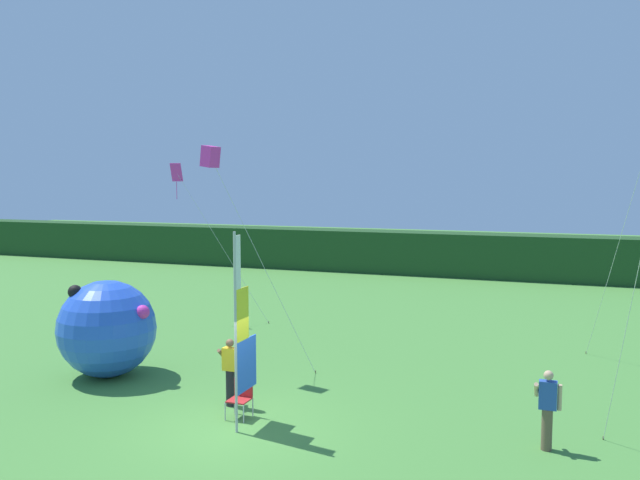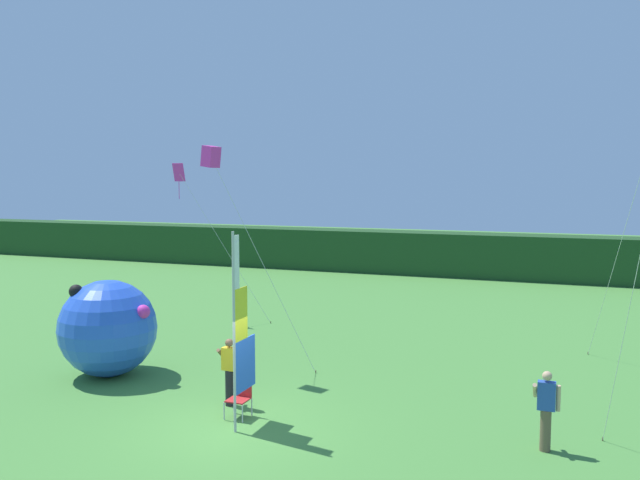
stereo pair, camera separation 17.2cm
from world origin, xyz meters
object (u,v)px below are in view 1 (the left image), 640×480
at_px(folding_chair, 241,396).
at_px(inflatable_balloon, 107,328).
at_px(kite_magenta_box_3, 211,158).
at_px(person_near_banner, 230,370).
at_px(kite_magenta_diamond_0, 182,182).
at_px(banner_flag, 242,334).
at_px(person_mid_field, 547,408).

bearing_deg(folding_chair, inflatable_balloon, 162.76).
height_order(inflatable_balloon, folding_chair, inflatable_balloon).
relative_size(inflatable_balloon, kite_magenta_box_3, 0.43).
height_order(folding_chair, kite_magenta_box_3, kite_magenta_box_3).
height_order(person_near_banner, folding_chair, person_near_banner).
relative_size(person_near_banner, inflatable_balloon, 0.60).
xyz_separation_m(folding_chair, kite_magenta_diamond_0, (-7.19, 9.05, 4.98)).
bearing_deg(person_near_banner, kite_magenta_box_3, 126.71).
height_order(folding_chair, kite_magenta_diamond_0, kite_magenta_diamond_0).
xyz_separation_m(banner_flag, person_near_banner, (-0.94, 1.19, -1.25)).
bearing_deg(person_mid_field, folding_chair, -175.87).
height_order(kite_magenta_diamond_0, kite_magenta_box_3, kite_magenta_box_3).
height_order(person_mid_field, inflatable_balloon, inflatable_balloon).
bearing_deg(inflatable_balloon, person_near_banner, -12.41).
distance_m(person_mid_field, inflatable_balloon, 11.95).
xyz_separation_m(kite_magenta_diamond_0, kite_magenta_box_3, (4.67, -5.88, 0.73)).
xyz_separation_m(person_mid_field, kite_magenta_diamond_0, (-14.03, 8.55, 4.59)).
distance_m(person_near_banner, kite_magenta_diamond_0, 11.67).
relative_size(person_near_banner, kite_magenta_diamond_0, 0.27).
bearing_deg(kite_magenta_box_3, inflatable_balloon, -147.68).
distance_m(person_near_banner, kite_magenta_box_3, 6.22).
relative_size(banner_flag, person_near_banner, 2.65).
height_order(banner_flag, kite_magenta_box_3, kite_magenta_box_3).
xyz_separation_m(person_near_banner, person_mid_field, (7.43, -0.09, -0.00)).
height_order(person_mid_field, kite_magenta_box_3, kite_magenta_box_3).
xyz_separation_m(person_mid_field, inflatable_balloon, (-11.89, 1.07, 0.49)).
bearing_deg(kite_magenta_diamond_0, kite_magenta_box_3, -51.53).
xyz_separation_m(person_near_banner, folding_chair, (0.59, -0.59, -0.39)).
relative_size(person_near_banner, folding_chair, 1.90).
distance_m(person_mid_field, kite_magenta_diamond_0, 17.06).
bearing_deg(inflatable_balloon, banner_flag, -21.87).
distance_m(inflatable_balloon, kite_magenta_box_3, 5.69).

